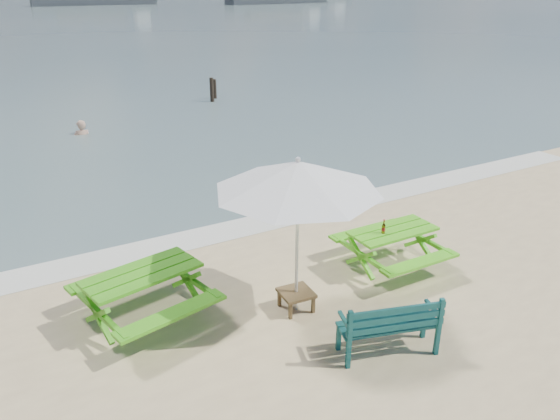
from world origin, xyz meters
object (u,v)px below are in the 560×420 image
beer_bottle (383,229)px  swimmer (83,144)px  picnic_table_left (144,297)px  picnic_table_right (391,249)px  park_bench (388,336)px  patio_umbrella (298,176)px  side_table (296,300)px

beer_bottle → swimmer: size_ratio=0.15×
picnic_table_left → beer_bottle: bearing=-8.8°
picnic_table_right → swimmer: 13.12m
park_bench → patio_umbrella: size_ratio=0.55×
picnic_table_right → park_bench: (-1.72, -1.94, -0.10)m
beer_bottle → side_table: bearing=-171.3°
park_bench → side_table: (-0.56, 1.60, -0.10)m
picnic_table_left → patio_umbrella: (2.21, -0.96, 1.91)m
picnic_table_left → swimmer: (1.45, 12.11, -0.78)m
patio_umbrella → beer_bottle: (2.03, 0.31, -1.45)m
picnic_table_left → patio_umbrella: size_ratio=0.82×
picnic_table_left → picnic_table_right: (4.50, -0.63, -0.03)m
picnic_table_right → patio_umbrella: 3.02m
patio_umbrella → swimmer: (-0.77, 13.08, -2.69)m
park_bench → side_table: size_ratio=2.74×
side_table → beer_bottle: beer_bottle is taller
side_table → patio_umbrella: size_ratio=0.20×
picnic_table_left → picnic_table_right: size_ratio=1.26×
swimmer → patio_umbrella: bearing=-86.6°
park_bench → swimmer: (-1.33, 14.68, -0.65)m
park_bench → patio_umbrella: 2.66m
park_bench → swimmer: park_bench is taller
beer_bottle → swimmer: (-2.79, 12.77, -1.23)m
side_table → patio_umbrella: patio_umbrella is taller
swimmer → park_bench: bearing=-84.8°
swimmer → picnic_table_right: bearing=-76.5°
patio_umbrella → beer_bottle: size_ratio=10.62×
picnic_table_left → beer_bottle: beer_bottle is taller
picnic_table_right → park_bench: bearing=-131.6°
picnic_table_left → patio_umbrella: patio_umbrella is taller
picnic_table_left → swimmer: 12.22m
park_bench → beer_bottle: size_ratio=5.81×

